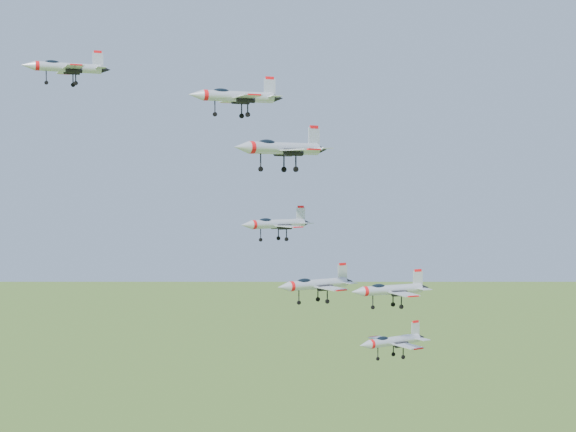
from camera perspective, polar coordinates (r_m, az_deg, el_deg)
jet_lead at (r=107.56m, az=-15.53°, el=10.16°), size 11.05×9.37×2.99m
jet_left_high at (r=100.26m, az=-3.75°, el=8.50°), size 12.21×10.40×3.33m
jet_right_high at (r=84.54m, az=-0.50°, el=4.86°), size 12.01×9.94×3.21m
jet_left_low at (r=115.58m, az=-0.87°, el=-0.55°), size 11.98×9.96×3.20m
jet_right_low at (r=103.20m, az=1.97°, el=-4.86°), size 11.80×9.83×3.15m
jet_trail at (r=115.85m, az=7.26°, el=-5.21°), size 12.63×10.74×3.43m
jet_extra at (r=133.41m, az=7.42°, el=-8.81°), size 13.77×11.48×3.68m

